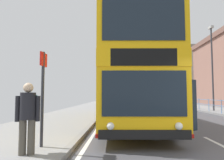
# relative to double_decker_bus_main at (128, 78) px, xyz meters

# --- Properties ---
(double_decker_bus_main) EXTENTS (3.50, 11.63, 4.52)m
(double_decker_bus_main) POSITION_rel_double_decker_bus_main_xyz_m (0.00, 0.00, 0.00)
(double_decker_bus_main) COLOR #F4B20F
(double_decker_bus_main) RESTS_ON ground
(pedestrian_railing_far_kerb) EXTENTS (0.05, 29.94, 1.00)m
(pedestrian_railing_far_kerb) POSITION_rel_double_decker_bus_main_xyz_m (6.95, 6.43, -1.55)
(pedestrian_railing_far_kerb) COLOR #598CC6
(pedestrian_railing_far_kerb) RESTS_ON ground
(pedestrian_with_backpack) EXTENTS (0.55, 0.57, 1.61)m
(pedestrian_with_backpack) POSITION_rel_double_decker_bus_main_xyz_m (-2.57, -6.48, -1.29)
(pedestrian_with_backpack) COLOR #4C473D
(pedestrian_with_backpack) RESTS_ON ground
(bus_stop_sign_near) EXTENTS (0.08, 0.44, 2.48)m
(bus_stop_sign_near) POSITION_rel_double_decker_bus_main_xyz_m (-2.50, -5.78, -0.69)
(bus_stop_sign_near) COLOR #2D2D33
(bus_stop_sign_near) RESTS_ON ground
(street_lamp_far_side) EXTENTS (0.28, 0.60, 7.44)m
(street_lamp_far_side) POSITION_rel_double_decker_bus_main_xyz_m (7.69, 7.23, 2.10)
(street_lamp_far_side) COLOR #38383D
(street_lamp_far_side) RESTS_ON ground
(bare_tree_far_01) EXTENTS (2.39, 1.99, 6.90)m
(bare_tree_far_01) POSITION_rel_double_decker_bus_main_xyz_m (8.94, 31.58, 1.28)
(bare_tree_far_01) COLOR #4C3D2D
(bare_tree_far_01) RESTS_ON ground
(background_building_01) EXTENTS (14.43, 12.14, 12.00)m
(background_building_01) POSITION_rel_double_decker_bus_main_xyz_m (16.00, 37.56, 3.66)
(background_building_01) COLOR #B2A899
(background_building_01) RESTS_ON ground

